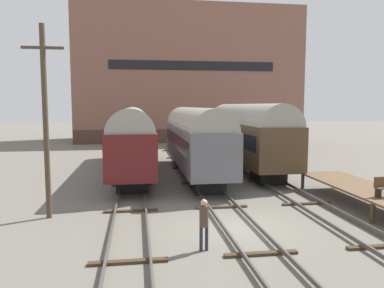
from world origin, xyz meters
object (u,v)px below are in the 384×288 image
Objects in this scene: train_car_brown at (247,133)px; person_worker at (204,220)px; train_car_grey at (195,137)px; utility_pole at (45,119)px; train_car_maroon at (132,136)px.

train_car_brown is 17.36m from person_worker.
train_car_grey is at bearing -157.63° from train_car_brown.
utility_pole is (-6.33, 4.90, 3.38)m from person_worker.
utility_pole reaches higher than train_car_maroon.
train_car_brown is at bearing 22.37° from train_car_grey.
train_car_maroon is at bearing 99.29° from person_worker.
utility_pole is (-12.71, -11.14, 1.54)m from train_car_brown.
train_car_maroon reaches higher than person_worker.
person_worker is (-6.38, -16.03, -1.84)m from train_car_brown.
train_car_brown is at bearing 41.22° from utility_pole.
train_car_maroon is 9.79× the size of person_worker.
train_car_grey is at bearing 48.53° from utility_pole.
person_worker is (2.63, -16.09, -1.71)m from train_car_maroon.
train_car_grey is 1.78× the size of utility_pole.
person_worker is at bearing -111.71° from train_car_brown.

